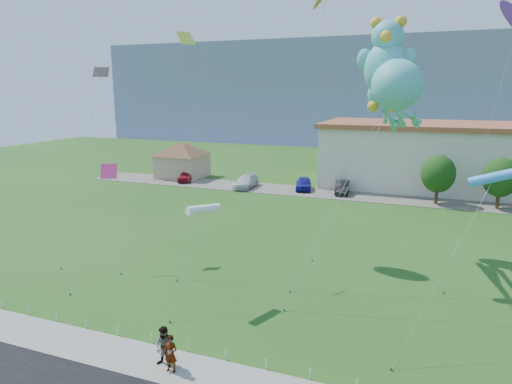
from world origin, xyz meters
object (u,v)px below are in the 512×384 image
Objects in this scene: parked_car_blue at (303,183)px; pedestrian_right at (165,347)px; parked_car_white at (246,181)px; parked_car_red at (187,176)px; parked_car_black at (342,187)px; teddy_bear_kite at (386,62)px; octopus_kite at (398,98)px; pavilion at (182,156)px; pedestrian_left at (171,354)px.

pedestrian_right is at bearing -96.73° from parked_car_blue.
parked_car_blue is (7.21, 1.40, 0.01)m from parked_car_white.
parked_car_red is 0.82× the size of parked_car_white.
teddy_bear_kite is (6.64, -23.58, 13.08)m from parked_car_black.
parked_car_red is at bearing 140.08° from octopus_kite.
pavilion reaches higher than parked_car_white.
parked_car_blue is at bearing 116.87° from octopus_kite.
pedestrian_left reaches higher than parked_car_red.
parked_car_white is (-11.91, 37.53, -0.11)m from pedestrian_left.
pedestrian_left reaches higher than parked_car_black.
octopus_kite is (30.94, -26.70, 8.68)m from pavilion.
pedestrian_right is 0.35× the size of parked_car_white.
octopus_kite reaches higher than parked_car_black.
teddy_bear_kite reaches higher than parked_car_white.
octopus_kite is (7.74, 14.37, 10.76)m from pedestrian_left.
parked_car_black is (23.42, -2.56, -2.22)m from pavilion.
teddy_bear_kite reaches higher than pedestrian_right.
parked_car_red is 21.29m from parked_car_black.
octopus_kite reaches higher than parked_car_red.
pedestrian_right is at bearing -75.09° from parked_car_white.
pedestrian_left is (23.21, -41.06, -2.08)m from pavilion.
parked_car_black is (12.13, 0.97, -0.02)m from parked_car_white.
pedestrian_left is 19.55m from octopus_kite.
pedestrian_left is at bearing -118.30° from octopus_kite.
pedestrian_right is at bearing -120.12° from octopus_kite.
teddy_bear_kite is at bearing -82.80° from parked_car_black.
teddy_bear_kite is (7.31, 14.68, 12.85)m from pedestrian_right.
pedestrian_right is 0.41× the size of parked_car_black.
parked_car_black is 0.27× the size of teddy_bear_kite.
octopus_kite is (19.65, -23.16, 10.87)m from parked_car_white.
parked_car_black is at bearing -13.80° from parked_car_red.
parked_car_black is at bearing 105.72° from teddy_bear_kite.
parked_car_blue is 4.94m from parked_car_black.
parked_car_black is at bearing -17.90° from parked_car_blue.
octopus_kite is at bearing -76.13° from parked_car_blue.
pedestrian_left reaches higher than parked_car_blue.
pedestrian_right is 19.50m from octopus_kite.
parked_car_black is (0.68, 38.26, -0.23)m from pedestrian_right.
parked_car_blue is 0.28× the size of teddy_bear_kite.
pedestrian_right is at bearing -60.87° from pavilion.
parked_car_blue is at bearing 115.72° from teddy_bear_kite.
teddy_bear_kite is at bearing 64.49° from pedestrian_right.
octopus_kite is (28.81, -24.11, 10.90)m from parked_car_red.
octopus_kite is at bearing -81.22° from parked_car_black.
parked_car_white is 0.38× the size of octopus_kite.
pedestrian_left is 0.37× the size of parked_car_black.
parked_car_blue is 29.66m from teddy_bear_kite.
parked_car_red is 0.96× the size of parked_car_black.
parked_car_white is 7.34m from parked_car_blue.
parked_car_white is (9.16, -0.94, 0.03)m from parked_car_red.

